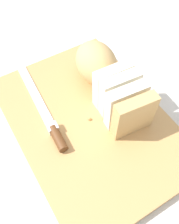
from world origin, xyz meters
TOP-DOWN VIEW (x-y plane):
  - ground_plane at (0.00, 0.00)m, footprint 3.00×3.00m
  - cutting_board at (0.00, 0.00)m, footprint 0.46×0.33m
  - bread_loaf at (-0.05, 0.07)m, footprint 0.24×0.10m
  - bread_knife at (-0.04, -0.08)m, footprint 0.29×0.03m
  - crumb_near_knife at (-0.05, 0.06)m, footprint 0.00×0.00m
  - crumb_near_loaf at (0.00, 0.00)m, footprint 0.01×0.01m

SIDE VIEW (x-z plane):
  - ground_plane at x=0.00m, z-range 0.00..0.00m
  - cutting_board at x=0.00m, z-range 0.00..0.02m
  - crumb_near_knife at x=-0.05m, z-range 0.02..0.03m
  - crumb_near_loaf at x=0.00m, z-range 0.02..0.03m
  - bread_knife at x=-0.04m, z-range 0.02..0.04m
  - bread_loaf at x=-0.05m, z-range 0.02..0.12m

